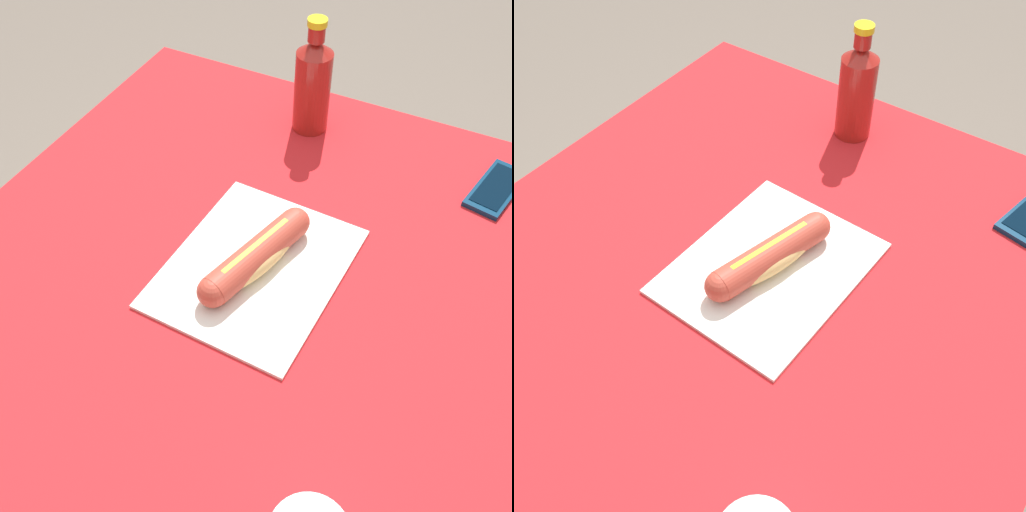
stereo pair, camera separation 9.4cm
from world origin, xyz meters
TOP-DOWN VIEW (x-y plane):
  - ground_plane at (0.00, 0.00)m, footprint 6.00×6.00m
  - dining_table at (0.00, 0.00)m, footprint 1.01×0.95m
  - paper_wrapper at (-0.00, 0.02)m, footprint 0.32×0.27m
  - hot_dog at (-0.00, 0.02)m, footprint 0.23×0.10m
  - soda_bottle at (-0.38, -0.05)m, footprint 0.07×0.07m

SIDE VIEW (x-z plane):
  - ground_plane at x=0.00m, z-range 0.00..0.00m
  - dining_table at x=0.00m, z-range 0.23..0.97m
  - paper_wrapper at x=0.00m, z-range 0.74..0.74m
  - hot_dog at x=0.00m, z-range 0.74..0.79m
  - soda_bottle at x=-0.38m, z-range 0.72..0.94m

